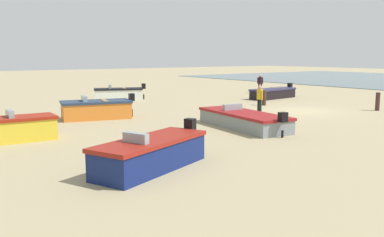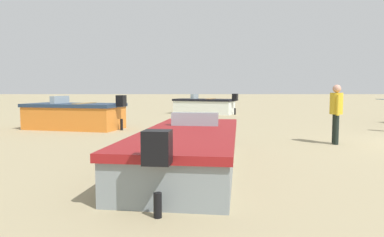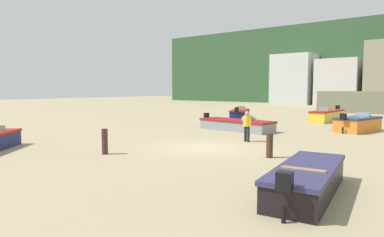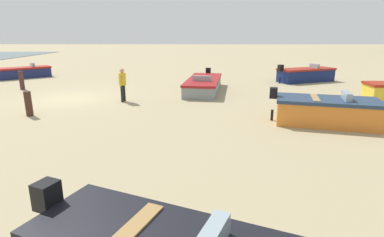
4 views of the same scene
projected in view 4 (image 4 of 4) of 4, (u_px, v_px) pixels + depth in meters
name	position (u px, v px, depth m)	size (l,w,h in m)	color
ground_plane	(70.00, 98.00, 15.77)	(160.00, 160.00, 0.00)	tan
boat_grey_0	(204.00, 85.00, 17.68)	(5.55, 2.41, 1.04)	gray
boat_navy_1	(24.00, 72.00, 22.93)	(3.29, 3.60, 1.11)	navy
boat_navy_3	(306.00, 75.00, 21.11)	(2.79, 4.28, 1.23)	navy
boat_orange_5	(326.00, 111.00, 11.21)	(2.48, 3.95, 1.27)	orange
mooring_post_near_water	(28.00, 104.00, 12.31)	(0.27, 0.27, 1.00)	#432920
mooring_post_mid_beach	(22.00, 80.00, 18.08)	(0.26, 0.26, 1.09)	#442829
beach_walker_distant	(122.00, 82.00, 14.77)	(0.54, 0.40, 1.62)	black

